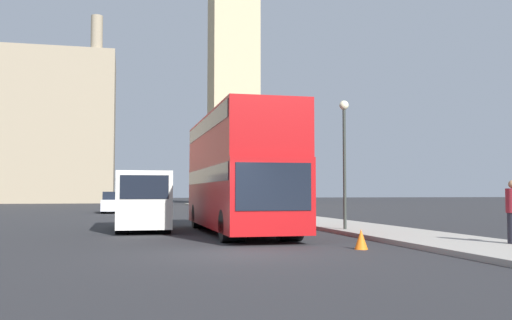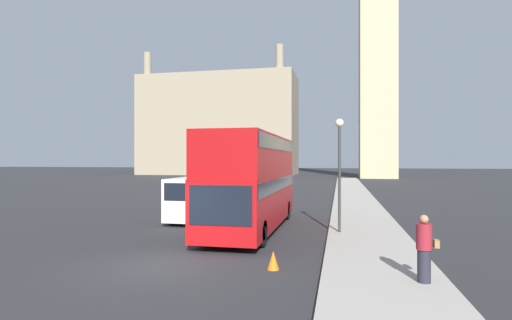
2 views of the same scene
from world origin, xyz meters
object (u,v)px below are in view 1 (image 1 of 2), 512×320
at_px(red_double_decker_bus, 239,169).
at_px(parked_sedan, 113,203).
at_px(street_lamp, 344,143).
at_px(white_van, 142,199).

relative_size(red_double_decker_bus, parked_sedan, 2.38).
distance_m(street_lamp, parked_sedan, 25.68).
height_order(white_van, parked_sedan, white_van).
distance_m(white_van, street_lamp, 8.49).
xyz_separation_m(red_double_decker_bus, parked_sedan, (-4.92, 23.33, -1.72)).
height_order(red_double_decker_bus, white_van, red_double_decker_bus).
bearing_deg(red_double_decker_bus, white_van, 142.11).
distance_m(white_van, parked_sedan, 20.67).
xyz_separation_m(white_van, street_lamp, (7.51, -3.30, 2.20)).
bearing_deg(street_lamp, parked_sedan, 110.49).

